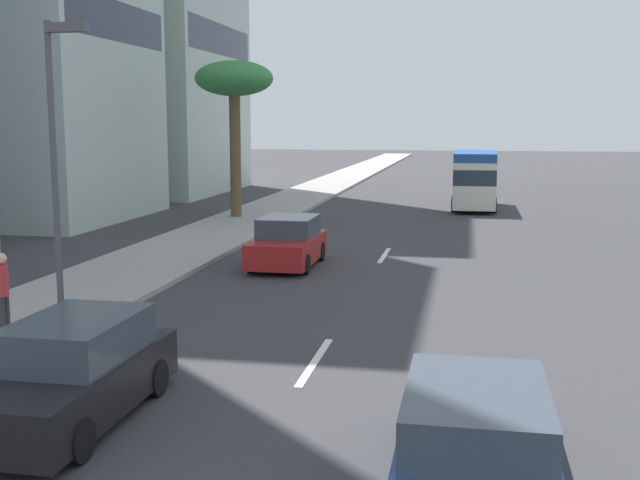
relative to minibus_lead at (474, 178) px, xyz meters
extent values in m
plane|color=#38383A|center=(-8.39, 3.18, -1.71)|extent=(198.00, 198.00, 0.00)
cube|color=#9E9B93|center=(-8.39, 10.67, -1.63)|extent=(162.00, 3.98, 0.15)
cube|color=silver|center=(-29.06, 3.18, -1.70)|extent=(3.20, 0.16, 0.01)
cube|color=silver|center=(-16.27, 3.18, -1.70)|extent=(3.20, 0.16, 0.01)
cube|color=silver|center=(0.00, 0.00, -0.26)|extent=(6.75, 2.19, 2.43)
cube|color=#1E4C93|center=(0.00, 0.00, 1.18)|extent=(6.75, 2.19, 0.46)
cube|color=#28333D|center=(0.00, 0.00, 0.20)|extent=(6.76, 2.19, 0.81)
cylinder|color=black|center=(1.96, 1.04, -1.29)|extent=(0.84, 0.26, 0.84)
cylinder|color=black|center=(1.96, -1.04, -1.29)|extent=(0.84, 0.26, 0.84)
cylinder|color=black|center=(-1.96, 1.04, -1.29)|extent=(0.84, 0.26, 0.84)
cylinder|color=black|center=(-1.96, -1.04, -1.29)|extent=(0.84, 0.26, 0.84)
cube|color=black|center=(-32.88, 6.33, -1.13)|extent=(4.45, 1.79, 0.80)
cube|color=#38424C|center=(-32.66, 6.33, -0.40)|extent=(2.45, 1.64, 0.66)
cylinder|color=black|center=(-34.26, 5.51, -1.39)|extent=(0.64, 0.22, 0.64)
cylinder|color=black|center=(-31.50, 5.51, -1.39)|extent=(0.64, 0.22, 0.64)
cylinder|color=black|center=(-31.50, 7.16, -1.39)|extent=(0.64, 0.22, 0.64)
cube|color=#A51E1E|center=(-19.00, 6.09, -1.13)|extent=(4.13, 1.89, 0.80)
cube|color=#38424C|center=(-18.79, 6.09, -0.40)|extent=(2.27, 1.74, 0.65)
cylinder|color=black|center=(-20.28, 5.22, -1.39)|extent=(0.64, 0.22, 0.64)
cylinder|color=black|center=(-20.28, 6.96, -1.39)|extent=(0.64, 0.22, 0.64)
cylinder|color=black|center=(-17.72, 5.22, -1.39)|extent=(0.64, 0.22, 0.64)
cylinder|color=black|center=(-17.72, 6.96, -1.39)|extent=(0.64, 0.22, 0.64)
cube|color=#1E478C|center=(-34.32, 0.09, -1.16)|extent=(4.73, 1.87, 0.75)
cube|color=#38424C|center=(-34.55, 0.09, -0.48)|extent=(2.60, 1.72, 0.61)
cylinder|color=black|center=(-32.85, 0.95, -1.39)|extent=(0.64, 0.22, 0.64)
cylinder|color=black|center=(-32.85, -0.76, -1.39)|extent=(0.64, 0.22, 0.64)
cylinder|color=#333338|center=(-29.03, 10.02, -1.12)|extent=(0.14, 0.14, 0.88)
cylinder|color=#333338|center=(-28.87, 10.02, -1.12)|extent=(0.14, 0.14, 0.88)
cube|color=red|center=(-28.95, 10.02, -0.34)|extent=(0.39, 0.34, 0.69)
sphere|color=beige|center=(-28.95, 10.02, 0.13)|extent=(0.24, 0.24, 0.24)
cylinder|color=brown|center=(-7.06, 11.47, 1.48)|extent=(0.54, 0.54, 6.08)
ellipsoid|color=#388442|center=(-7.06, 11.47, 5.09)|extent=(3.75, 3.75, 1.69)
cylinder|color=#4C4C51|center=(-28.25, 9.08, 1.78)|extent=(0.14, 0.14, 6.68)
cube|color=#4C4C51|center=(-28.25, 8.63, 4.97)|extent=(0.24, 0.90, 0.20)
cube|color=#2D3847|center=(-8.72, 16.50, 7.64)|extent=(10.15, 0.08, 1.85)
cube|color=#2D3847|center=(6.63, 16.50, 8.35)|extent=(12.40, 0.08, 2.00)
camera|label=1|loc=(-43.83, 0.26, 3.00)|focal=44.03mm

